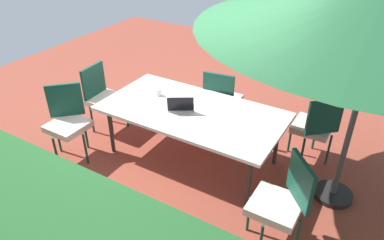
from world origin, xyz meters
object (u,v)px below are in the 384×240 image
Objects in this scene: dining_table at (192,113)px; chair_northeast at (67,119)px; patio_umbrella at (383,10)px; chair_east at (103,96)px; chair_south at (221,98)px; chair_southwest at (315,125)px; cup at (159,92)px; chair_northwest at (282,200)px; laptop at (181,106)px.

dining_table is 1.60m from chair_northeast.
patio_umbrella reaches higher than chair_east.
dining_table is 1.47m from chair_east.
chair_northeast is (1.40, 0.77, -0.13)m from dining_table.
dining_table is at bearing -92.26° from chair_east.
patio_umbrella is at bearing 153.99° from chair_south.
patio_umbrella is at bearing -27.84° from chair_northeast.
chair_northeast and chair_south have the same top height.
patio_umbrella is 3.33× the size of chair_northeast.
chair_southwest is at bearing -151.85° from dining_table.
chair_south is (-1.42, -1.54, 0.00)m from chair_northeast.
dining_table is at bearing 80.52° from chair_south.
cup is (2.37, 0.09, -1.37)m from patio_umbrella.
chair_east and chair_south have the same top height.
chair_northwest reaches higher than dining_table.
chair_northwest reaches higher than cup.
chair_east is 1.35m from laptop.
chair_northeast is 2.44× the size of laptop.
chair_south is at bearing -131.98° from cup.
chair_southwest is 1.70m from laptop.
chair_southwest and chair_east have the same top height.
cup is at bearing 2.17° from patio_umbrella.
chair_northeast is at bearing 28.74° from dining_table.
patio_umbrella reaches higher than chair_south.
patio_umbrella is 3.33× the size of chair_southwest.
patio_umbrella is 3.33× the size of chair_east.
chair_east is 2.44× the size of laptop.
chair_northwest reaches higher than laptop.
chair_southwest is at bearing -16.21° from chair_northeast.
patio_umbrella is at bearing 118.81° from chair_northwest.
patio_umbrella is 3.69m from chair_northeast.
chair_south is at bearing -18.05° from patio_umbrella.
chair_east is at bearing 9.23° from cup.
chair_east is at bearing 4.10° from patio_umbrella.
chair_northwest is at bearing 156.84° from cup.
chair_northwest is at bearing -107.63° from chair_east.
chair_northeast is (3.19, 0.96, -1.59)m from patio_umbrella.
chair_northeast reaches higher than cup.
cup is (1.94, 0.62, 0.22)m from chair_southwest.
chair_northwest is (-1.44, 0.76, -0.13)m from dining_table.
laptop is (1.57, -0.69, 0.22)m from chair_northwest.
cup is at bearing -52.41° from laptop.
chair_northwest is at bearing 124.89° from chair_south.
chair_northeast is 2.84m from chair_northwest.
chair_east is 10.31× the size of cup.
patio_umbrella is 8.13× the size of laptop.
laptop is (0.13, 0.06, 0.09)m from dining_table.
chair_northwest is (-2.90, 0.72, 0.00)m from chair_east.
dining_table is 2.32× the size of chair_east.
chair_south reaches higher than dining_table.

